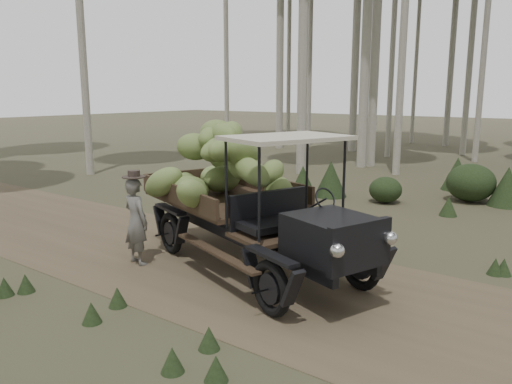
% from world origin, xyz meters
% --- Properties ---
extents(ground, '(120.00, 120.00, 0.00)m').
position_xyz_m(ground, '(0.00, 0.00, 0.00)').
color(ground, '#473D2B').
rests_on(ground, ground).
extents(dirt_track, '(70.00, 4.00, 0.01)m').
position_xyz_m(dirt_track, '(0.00, 0.00, 0.00)').
color(dirt_track, brown).
rests_on(dirt_track, ground).
extents(banana_truck, '(5.48, 3.40, 2.62)m').
position_xyz_m(banana_truck, '(-2.84, 0.50, 1.49)').
color(banana_truck, black).
rests_on(banana_truck, ground).
extents(farmer, '(0.62, 0.48, 1.72)m').
position_xyz_m(farmer, '(-4.23, -0.69, 0.81)').
color(farmer, '#5C5A54').
rests_on(farmer, ground).
extents(undergrowth, '(21.53, 22.84, 1.28)m').
position_xyz_m(undergrowth, '(-1.61, -0.15, 0.50)').
color(undergrowth, '#233319').
rests_on(undergrowth, ground).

